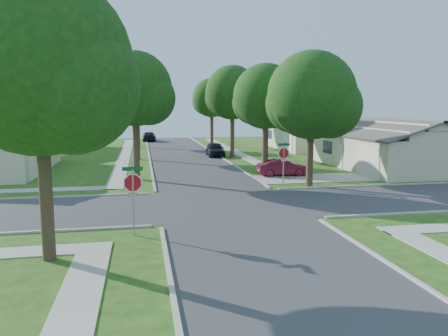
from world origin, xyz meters
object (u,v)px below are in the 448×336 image
house_nw_far (40,138)px  car_driveway (283,168)px  tree_ne_corner (312,99)px  house_ne_far (308,136)px  car_curb_west (149,136)px  tree_e_far (212,100)px  tree_w_mid (137,92)px  tree_sw_corner (41,72)px  stop_sign_sw (133,186)px  stop_sign_ne (284,155)px  tree_e_mid (233,95)px  car_curb_east (215,149)px  house_ne_near (389,150)px  tree_w_near (135,92)px  tree_w_far (138,103)px  tree_e_near (266,100)px

house_nw_far → car_driveway: (21.99, -23.30, -0.89)m
tree_ne_corner → house_nw_far: 35.90m
house_ne_far → car_curb_west: size_ratio=2.86×
house_ne_far → car_driveway: house_ne_far is taller
tree_e_far → tree_w_mid: tree_w_mid is taller
tree_ne_corner → tree_sw_corner: bearing=-140.9°
stop_sign_sw → car_driveway: bearing=51.4°
stop_sign_ne → tree_sw_corner: tree_sw_corner is taller
tree_ne_corner → house_ne_far: bearing=68.8°
tree_e_mid → tree_sw_corner: (-12.19, -28.00, 0.01)m
house_nw_far → car_driveway: size_ratio=3.57×
stop_sign_sw → tree_w_mid: 26.09m
tree_e_far → tree_ne_corner: bearing=-86.9°
car_curb_east → car_driveway: bearing=-76.3°
tree_e_mid → tree_e_far: size_ratio=1.06×
house_nw_far → house_ne_near: bearing=-33.3°
stop_sign_sw → tree_e_mid: bearing=69.8°
house_nw_far → car_curb_west: 17.29m
tree_e_far → tree_ne_corner: size_ratio=1.01×
tree_w_near → tree_ne_corner: 12.02m
house_ne_far → tree_w_near: bearing=-135.9°
tree_e_mid → house_ne_far: size_ratio=0.68×
tree_sw_corner → car_driveway: tree_sw_corner is taller
tree_w_far → car_curb_west: tree_w_far is taller
tree_w_near → car_curb_west: (1.44, 34.60, -5.42)m
tree_w_far → tree_e_far: bearing=0.0°
tree_w_mid → car_curb_west: 23.37m
stop_sign_sw → car_curb_west: bearing=88.2°
stop_sign_sw → car_curb_east: (7.90, 27.14, -1.31)m
tree_e_near → tree_w_near: (-9.40, 0.00, 0.47)m
tree_e_near → car_curb_west: bearing=102.9°
tree_w_far → tree_ne_corner: size_ratio=0.93×
tree_e_far → car_curb_east: bearing=-97.6°
tree_e_near → house_nw_far: bearing=132.1°
tree_sw_corner → house_ne_far: 43.20m
tree_e_far → tree_w_far: 9.42m
house_ne_near → car_driveway: (-9.99, -2.30, -0.89)m
car_curb_east → stop_sign_ne: bearing=-83.0°
tree_w_near → tree_sw_corner: 16.24m
tree_w_mid → house_ne_near: 23.46m
tree_w_near → car_curb_west: bearing=87.6°
house_ne_near → house_nw_far: bearing=146.7°
tree_w_far → car_curb_west: 10.84m
house_nw_far → tree_e_far: bearing=5.5°
house_nw_far → house_ne_far: bearing=-5.4°
tree_e_mid → tree_sw_corner: 30.54m
tree_e_far → tree_w_far: bearing=-180.0°
tree_e_far → car_driveway: tree_e_far is taller
stop_sign_ne → tree_e_near: size_ratio=0.36×
house_ne_near → stop_sign_sw: bearing=-142.8°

